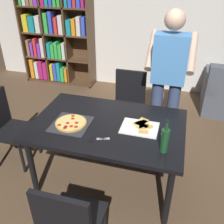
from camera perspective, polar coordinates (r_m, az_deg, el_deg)
ground_plane at (r=3.02m, az=-0.80°, el=-14.57°), size 12.00×12.00×0.00m
back_wall at (r=4.72m, az=8.77°, el=21.51°), size 6.40×0.10×2.80m
dining_table at (r=2.58m, az=-0.91°, el=-4.02°), size 1.52×1.00×0.75m
chair_near_camera at (r=2.04m, az=-9.54°, el=-23.41°), size 0.42×0.42×0.90m
chair_far_side at (r=3.48m, az=3.76°, el=2.77°), size 0.42×0.42×0.90m
chair_left_end at (r=3.20m, az=-22.81°, el=-2.59°), size 0.42×0.42×0.90m
bookshelf at (r=5.13m, az=-12.83°, el=17.15°), size 1.40×0.35×1.95m
person_serving_pizza at (r=3.02m, az=12.56°, el=7.71°), size 0.55×0.54×1.75m
pepperoni_pizza_on_tray at (r=2.55m, az=-9.27°, el=-2.54°), size 0.37×0.37×0.04m
pizza_slices_on_towel at (r=2.49m, az=6.68°, el=-3.32°), size 0.36×0.30×0.03m
wine_bottle at (r=2.17m, az=11.88°, el=-6.17°), size 0.07×0.07×0.32m
kitchen_scissors at (r=2.33m, az=-3.77°, el=-6.12°), size 0.20×0.12×0.01m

